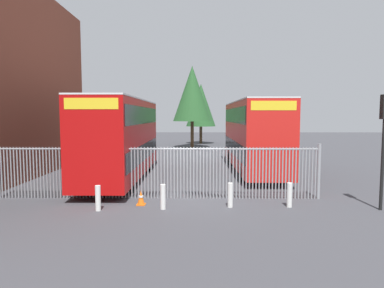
{
  "coord_description": "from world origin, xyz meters",
  "views": [
    {
      "loc": [
        0.18,
        -14.09,
        3.52
      ],
      "look_at": [
        0.0,
        4.0,
        2.0
      ],
      "focal_mm": 31.36,
      "sensor_mm": 36.0,
      "label": 1
    }
  ],
  "objects": [
    {
      "name": "traffic_light_kerbside",
      "position": [
        7.14,
        -1.71,
        2.99
      ],
      "size": [
        0.28,
        0.33,
        4.3
      ],
      "color": "black",
      "rests_on": "ground"
    },
    {
      "name": "double_decker_bus_near_gate",
      "position": [
        -3.88,
        4.39,
        2.42
      ],
      "size": [
        2.54,
        10.81,
        4.42
      ],
      "color": "#B70C0C",
      "rests_on": "ground"
    },
    {
      "name": "ground_plane",
      "position": [
        0.0,
        8.0,
        0.0
      ],
      "size": [
        100.0,
        100.0,
        0.0
      ],
      "primitive_type": "plane",
      "color": "#3D3D42"
    },
    {
      "name": "tree_short_side",
      "position": [
        0.88,
        28.54,
        4.87
      ],
      "size": [
        3.73,
        3.73,
        7.55
      ],
      "color": "#4C3823",
      "rests_on": "ground"
    },
    {
      "name": "tree_tall_back",
      "position": [
        -0.17,
        22.93,
        5.94
      ],
      "size": [
        4.21,
        4.21,
        8.96
      ],
      "color": "#4C3823",
      "rests_on": "ground"
    },
    {
      "name": "traffic_cone_by_gate",
      "position": [
        -1.97,
        -1.08,
        0.29
      ],
      "size": [
        0.34,
        0.34,
        0.59
      ],
      "color": "orange",
      "rests_on": "ground"
    },
    {
      "name": "palisade_fence",
      "position": [
        -1.42,
        0.0,
        1.18
      ],
      "size": [
        13.81,
        0.14,
        2.35
      ],
      "color": "gray",
      "rests_on": "ground"
    },
    {
      "name": "double_decker_bus_behind_fence_left",
      "position": [
        3.83,
        7.02,
        2.42
      ],
      "size": [
        2.54,
        10.81,
        4.42
      ],
      "color": "red",
      "rests_on": "ground"
    },
    {
      "name": "bollard_center_front",
      "position": [
        -1.04,
        -1.68,
        0.47
      ],
      "size": [
        0.2,
        0.2,
        0.95
      ],
      "primitive_type": "cylinder",
      "color": "silver",
      "rests_on": "ground"
    },
    {
      "name": "bollard_near_left",
      "position": [
        -3.43,
        -1.91,
        0.47
      ],
      "size": [
        0.2,
        0.2,
        0.95
      ],
      "primitive_type": "cylinder",
      "color": "silver",
      "rests_on": "ground"
    },
    {
      "name": "bollard_far_right",
      "position": [
        3.82,
        -1.34,
        0.47
      ],
      "size": [
        0.2,
        0.2,
        0.95
      ],
      "primitive_type": "cylinder",
      "color": "silver",
      "rests_on": "ground"
    },
    {
      "name": "bollard_near_right",
      "position": [
        1.53,
        -1.38,
        0.47
      ],
      "size": [
        0.2,
        0.2,
        0.95
      ],
      "primitive_type": "cylinder",
      "color": "silver",
      "rests_on": "ground"
    }
  ]
}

